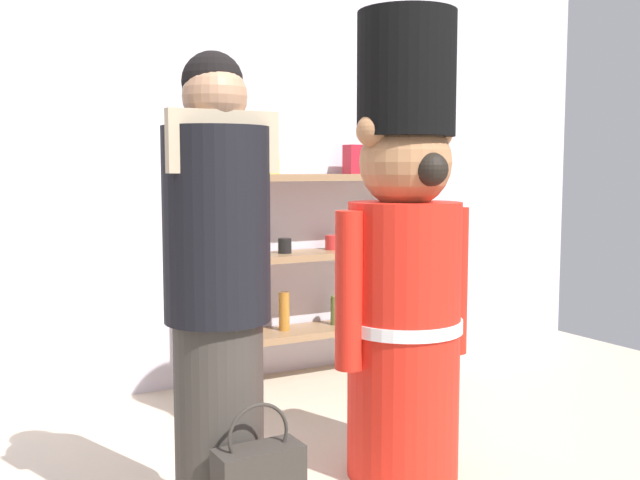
# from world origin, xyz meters

# --- Properties ---
(back_wall) EXTENTS (6.40, 0.12, 2.60)m
(back_wall) POSITION_xyz_m (0.00, 2.20, 1.30)
(back_wall) COLOR silver
(back_wall) RESTS_ON ground_plane
(merchandise_shelf) EXTENTS (1.45, 0.35, 1.55)m
(merchandise_shelf) POSITION_xyz_m (0.91, 1.98, 0.77)
(merchandise_shelf) COLOR #93704C
(merchandise_shelf) RESTS_ON ground_plane
(teddy_bear_guard) EXTENTS (0.63, 0.48, 1.87)m
(teddy_bear_guard) POSITION_xyz_m (0.55, 0.53, 0.88)
(teddy_bear_guard) COLOR red
(teddy_bear_guard) RESTS_ON ground_plane
(person_shopper) EXTENTS (0.37, 0.35, 1.64)m
(person_shopper) POSITION_xyz_m (-0.31, 0.41, 0.85)
(person_shopper) COLOR #38332D
(person_shopper) RESTS_ON ground_plane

